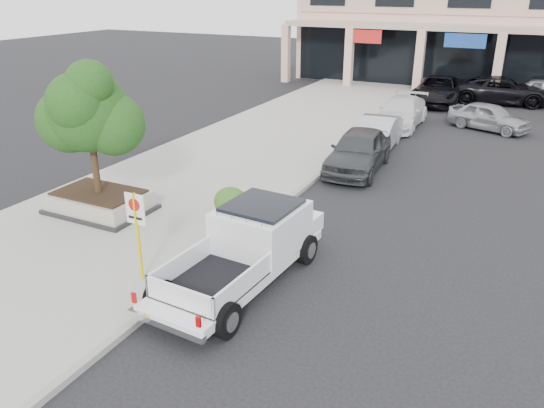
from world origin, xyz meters
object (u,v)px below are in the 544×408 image
at_px(planter_tree, 95,111).
at_px(curb_car_c, 401,112).
at_px(curb_car_a, 359,150).
at_px(lot_car_a, 489,117).
at_px(curb_car_d, 438,90).
at_px(curb_car_b, 376,134).
at_px(planter, 100,202).
at_px(pickup_truck, 239,252).
at_px(lot_car_d, 502,90).
at_px(no_parking_sign, 137,225).

distance_m(planter_tree, curb_car_c, 16.98).
distance_m(curb_car_a, lot_car_a, 9.99).
bearing_deg(curb_car_d, curb_car_c, -98.57).
xyz_separation_m(curb_car_a, lot_car_a, (4.02, 9.15, -0.13)).
distance_m(curb_car_b, curb_car_d, 11.77).
height_order(planter, curb_car_d, curb_car_d).
bearing_deg(planter, curb_car_a, 53.12).
xyz_separation_m(pickup_truck, curb_car_b, (-0.28, 12.82, -0.17)).
bearing_deg(curb_car_d, lot_car_d, 21.40).
bearing_deg(no_parking_sign, curb_car_d, 84.46).
height_order(curb_car_a, curb_car_b, curb_car_a).
relative_size(planter, pickup_truck, 0.55).
distance_m(planter_tree, curb_car_a, 10.24).
bearing_deg(curb_car_a, planter, -130.48).
bearing_deg(curb_car_b, no_parking_sign, -100.20).
distance_m(no_parking_sign, pickup_truck, 2.56).
relative_size(no_parking_sign, lot_car_d, 0.39).
bearing_deg(lot_car_a, pickup_truck, -170.91).
bearing_deg(planter_tree, pickup_truck, -17.19).
bearing_deg(curb_car_c, curb_car_b, -89.89).
bearing_deg(lot_car_d, pickup_truck, 164.29).
distance_m(no_parking_sign, curb_car_d, 25.80).
bearing_deg(lot_car_d, no_parking_sign, 160.16).
bearing_deg(curb_car_b, curb_car_a, -89.52).
relative_size(curb_car_b, curb_car_d, 0.75).
bearing_deg(no_parking_sign, curb_car_b, 82.12).
height_order(planter, curb_car_b, curb_car_b).
bearing_deg(planter, lot_car_a, 59.66).
height_order(no_parking_sign, curb_car_b, no_parking_sign).
relative_size(no_parking_sign, lot_car_a, 0.56).
bearing_deg(curb_car_d, planter, -109.18).
distance_m(curb_car_b, lot_car_d, 14.06).
height_order(curb_car_b, curb_car_d, curb_car_d).
bearing_deg(curb_car_a, pickup_truck, -92.84).
relative_size(planter_tree, curb_car_b, 0.89).
bearing_deg(planter_tree, curb_car_b, 62.11).
xyz_separation_m(no_parking_sign, curb_car_d, (2.49, 25.66, -0.80)).
xyz_separation_m(pickup_truck, lot_car_a, (3.89, 18.96, -0.22)).
distance_m(planter, planter_tree, 2.95).
bearing_deg(pickup_truck, lot_car_a, 82.21).
bearing_deg(curb_car_c, planter, -110.91).
height_order(planter, no_parking_sign, no_parking_sign).
bearing_deg(curb_car_a, planter_tree, -130.39).
bearing_deg(planter, pickup_truck, -15.53).
distance_m(curb_car_a, curb_car_d, 14.76).
relative_size(planter_tree, lot_car_a, 0.98).
bearing_deg(lot_car_d, curb_car_d, 107.48).
relative_size(planter, curb_car_c, 0.62).
relative_size(curb_car_c, lot_car_d, 0.87).
bearing_deg(lot_car_a, planter_tree, 170.45).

